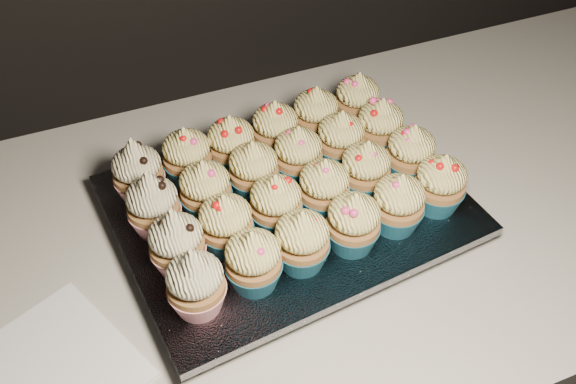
{
  "coord_description": "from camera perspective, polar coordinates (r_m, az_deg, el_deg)",
  "views": [
    {
      "loc": [
        -0.11,
        1.18,
        1.51
      ],
      "look_at": [
        0.1,
        1.7,
        0.95
      ],
      "focal_mm": 40.0,
      "sensor_mm": 36.0,
      "label": 1
    }
  ],
  "objects": [
    {
      "name": "cupcake_8",
      "position": [
        0.75,
        -1.08,
        -1.07
      ],
      "size": [
        0.06,
        0.06,
        0.08
      ],
      "color": "#185C73",
      "rests_on": "foil_lining"
    },
    {
      "name": "cupcake_0",
      "position": [
        0.68,
        -8.22,
        -7.98
      ],
      "size": [
        0.06,
        0.06,
        0.1
      ],
      "color": "red",
      "rests_on": "foil_lining"
    },
    {
      "name": "cupcake_17",
      "position": [
        0.86,
        8.18,
        5.79
      ],
      "size": [
        0.06,
        0.06,
        0.08
      ],
      "color": "#185C73",
      "rests_on": "foil_lining"
    },
    {
      "name": "cupcake_23",
      "position": [
        0.9,
        6.17,
        8.1
      ],
      "size": [
        0.06,
        0.06,
        0.08
      ],
      "color": "#185C73",
      "rests_on": "foil_lining"
    },
    {
      "name": "foil_lining",
      "position": [
        0.81,
        -0.0,
        -1.11
      ],
      "size": [
        0.45,
        0.37,
        0.01
      ],
      "primitive_type": "cube",
      "rotation": [
        0.0,
        0.0,
        0.11
      ],
      "color": "silver",
      "rests_on": "baking_tray"
    },
    {
      "name": "cupcake_14",
      "position": [
        0.79,
        -3.07,
        1.95
      ],
      "size": [
        0.06,
        0.06,
        0.08
      ],
      "color": "#185C73",
      "rests_on": "foil_lining"
    },
    {
      "name": "napkin",
      "position": [
        0.74,
        -20.77,
        -15.0
      ],
      "size": [
        0.22,
        0.22,
        0.0
      ],
      "primitive_type": "cube",
      "rotation": [
        0.0,
        0.0,
        0.42
      ],
      "color": "white",
      "rests_on": "worktop"
    },
    {
      "name": "cupcake_19",
      "position": [
        0.82,
        -8.94,
        3.16
      ],
      "size": [
        0.06,
        0.06,
        0.08
      ],
      "color": "#185C73",
      "rests_on": "foil_lining"
    },
    {
      "name": "cupcake_6",
      "position": [
        0.71,
        -9.86,
        -4.45
      ],
      "size": [
        0.06,
        0.06,
        0.1
      ],
      "color": "red",
      "rests_on": "foil_lining"
    },
    {
      "name": "worktop",
      "position": [
        0.82,
        -6.72,
        -5.22
      ],
      "size": [
        2.44,
        0.64,
        0.04
      ],
      "primitive_type": "cube",
      "color": "beige",
      "rests_on": "cabinet"
    },
    {
      "name": "cupcake_1",
      "position": [
        0.69,
        -3.09,
        -6.09
      ],
      "size": [
        0.06,
        0.06,
        0.08
      ],
      "color": "#185C73",
      "rests_on": "foil_lining"
    },
    {
      "name": "cupcake_2",
      "position": [
        0.71,
        1.25,
        -4.34
      ],
      "size": [
        0.06,
        0.06,
        0.08
      ],
      "color": "#185C73",
      "rests_on": "foil_lining"
    },
    {
      "name": "baking_tray",
      "position": [
        0.82,
        -0.0,
        -1.94
      ],
      "size": [
        0.41,
        0.33,
        0.02
      ],
      "primitive_type": "cube",
      "rotation": [
        0.0,
        0.0,
        0.11
      ],
      "color": "black",
      "rests_on": "worktop"
    },
    {
      "name": "cupcake_5",
      "position": [
        0.79,
        13.37,
        0.72
      ],
      "size": [
        0.06,
        0.06,
        0.08
      ],
      "color": "#185C73",
      "rests_on": "foil_lining"
    },
    {
      "name": "cupcake_16",
      "position": [
        0.83,
        4.7,
        4.7
      ],
      "size": [
        0.06,
        0.06,
        0.08
      ],
      "color": "#185C73",
      "rests_on": "foil_lining"
    },
    {
      "name": "cupcake_12",
      "position": [
        0.76,
        -11.91,
        -1.1
      ],
      "size": [
        0.06,
        0.06,
        0.1
      ],
      "color": "red",
      "rests_on": "foil_lining"
    },
    {
      "name": "cupcake_3",
      "position": [
        0.73,
        5.83,
        -2.7
      ],
      "size": [
        0.06,
        0.06,
        0.08
      ],
      "color": "#185C73",
      "rests_on": "foil_lining"
    },
    {
      "name": "cupcake_13",
      "position": [
        0.77,
        -7.34,
        0.21
      ],
      "size": [
        0.06,
        0.06,
        0.08
      ],
      "color": "#185C73",
      "rests_on": "foil_lining"
    },
    {
      "name": "cupcake_21",
      "position": [
        0.85,
        -1.14,
        5.6
      ],
      "size": [
        0.06,
        0.06,
        0.08
      ],
      "color": "#185C73",
      "rests_on": "foil_lining"
    },
    {
      "name": "cupcake_11",
      "position": [
        0.82,
        10.83,
        3.39
      ],
      "size": [
        0.06,
        0.06,
        0.08
      ],
      "color": "#185C73",
      "rests_on": "foil_lining"
    },
    {
      "name": "cupcake_10",
      "position": [
        0.79,
        6.89,
        1.97
      ],
      "size": [
        0.06,
        0.06,
        0.08
      ],
      "color": "#185C73",
      "rests_on": "foil_lining"
    },
    {
      "name": "cupcake_15",
      "position": [
        0.81,
        0.91,
        3.31
      ],
      "size": [
        0.06,
        0.06,
        0.08
      ],
      "color": "#185C73",
      "rests_on": "foil_lining"
    },
    {
      "name": "cupcake_4",
      "position": [
        0.76,
        9.77,
        -1.0
      ],
      "size": [
        0.06,
        0.06,
        0.08
      ],
      "color": "#185C73",
      "rests_on": "foil_lining"
    },
    {
      "name": "cupcake_7",
      "position": [
        0.73,
        -5.52,
        -2.83
      ],
      "size": [
        0.06,
        0.06,
        0.08
      ],
      "color": "#185C73",
      "rests_on": "foil_lining"
    },
    {
      "name": "cupcake_20",
      "position": [
        0.83,
        -5.05,
        4.26
      ],
      "size": [
        0.06,
        0.06,
        0.08
      ],
      "color": "#185C73",
      "rests_on": "foil_lining"
    },
    {
      "name": "cupcake_9",
      "position": [
        0.77,
        3.22,
        0.36
      ],
      "size": [
        0.06,
        0.06,
        0.08
      ],
      "color": "#185C73",
      "rests_on": "foil_lining"
    },
    {
      "name": "cupcake_22",
      "position": [
        0.87,
        2.48,
        6.89
      ],
      "size": [
        0.06,
        0.06,
        0.08
      ],
      "color": "#185C73",
      "rests_on": "foil_lining"
    },
    {
      "name": "cupcake_18",
      "position": [
        0.8,
        -13.2,
        1.75
      ],
      "size": [
        0.06,
        0.06,
        0.1
      ],
      "color": "red",
      "rests_on": "foil_lining"
    }
  ]
}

